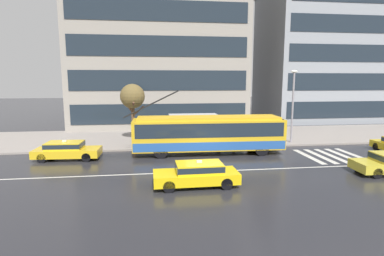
% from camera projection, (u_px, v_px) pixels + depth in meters
% --- Properties ---
extents(ground_plane, '(160.00, 160.00, 0.00)m').
position_uv_depth(ground_plane, '(206.00, 166.00, 20.23)').
color(ground_plane, '#27272C').
extents(sidewalk_slab, '(80.00, 10.00, 0.14)m').
position_uv_depth(sidewalk_slab, '(188.00, 137.00, 30.04)').
color(sidewalk_slab, gray).
rests_on(sidewalk_slab, ground_plane).
extents(crosswalk_stripe_edge_near, '(0.44, 4.40, 0.01)m').
position_uv_depth(crosswalk_stripe_edge_near, '(309.00, 156.00, 22.74)').
color(crosswalk_stripe_edge_near, beige).
rests_on(crosswalk_stripe_edge_near, ground_plane).
extents(crosswalk_stripe_inner_a, '(0.44, 4.40, 0.01)m').
position_uv_depth(crosswalk_stripe_inner_a, '(320.00, 156.00, 22.86)').
color(crosswalk_stripe_inner_a, beige).
rests_on(crosswalk_stripe_inner_a, ground_plane).
extents(crosswalk_stripe_center, '(0.44, 4.40, 0.01)m').
position_uv_depth(crosswalk_stripe_center, '(331.00, 156.00, 22.98)').
color(crosswalk_stripe_center, beige).
rests_on(crosswalk_stripe_center, ground_plane).
extents(crosswalk_stripe_inner_b, '(0.44, 4.40, 0.01)m').
position_uv_depth(crosswalk_stripe_inner_b, '(342.00, 155.00, 23.09)').
color(crosswalk_stripe_inner_b, beige).
rests_on(crosswalk_stripe_inner_b, ground_plane).
extents(crosswalk_stripe_edge_far, '(0.44, 4.40, 0.01)m').
position_uv_depth(crosswalk_stripe_edge_far, '(353.00, 155.00, 23.21)').
color(crosswalk_stripe_edge_far, beige).
rests_on(crosswalk_stripe_edge_far, ground_plane).
extents(lane_centre_line, '(72.00, 0.14, 0.01)m').
position_uv_depth(lane_centre_line, '(209.00, 171.00, 19.05)').
color(lane_centre_line, silver).
rests_on(lane_centre_line, ground_plane).
extents(trolleybus, '(12.07, 2.83, 4.84)m').
position_uv_depth(trolleybus, '(209.00, 133.00, 23.44)').
color(trolleybus, gold).
rests_on(trolleybus, ground_plane).
extents(taxi_oncoming_near, '(4.52, 1.80, 1.39)m').
position_uv_depth(taxi_oncoming_near, '(197.00, 173.00, 16.35)').
color(taxi_oncoming_near, yellow).
rests_on(taxi_oncoming_near, ground_plane).
extents(taxi_queued_behind_bus, '(4.61, 2.05, 1.39)m').
position_uv_depth(taxi_queued_behind_bus, '(67.00, 150.00, 21.86)').
color(taxi_queued_behind_bus, yellow).
rests_on(taxi_queued_behind_bus, ground_plane).
extents(bus_shelter, '(4.17, 1.72, 2.53)m').
position_uv_depth(bus_shelter, '(193.00, 121.00, 26.69)').
color(bus_shelter, gray).
rests_on(bus_shelter, sidewalk_slab).
extents(pedestrian_at_shelter, '(1.53, 1.53, 1.94)m').
position_uv_depth(pedestrian_at_shelter, '(219.00, 126.00, 26.17)').
color(pedestrian_at_shelter, navy).
rests_on(pedestrian_at_shelter, sidewalk_slab).
extents(pedestrian_approaching_curb, '(1.31, 1.31, 1.98)m').
position_uv_depth(pedestrian_approaching_curb, '(233.00, 126.00, 25.70)').
color(pedestrian_approaching_curb, black).
rests_on(pedestrian_approaching_curb, sidewalk_slab).
extents(pedestrian_walking_past, '(1.40, 1.40, 1.99)m').
position_uv_depth(pedestrian_walking_past, '(188.00, 124.00, 27.23)').
color(pedestrian_walking_past, '#51474E').
rests_on(pedestrian_walking_past, sidewalk_slab).
extents(pedestrian_waiting_by_pole, '(0.95, 0.95, 1.99)m').
position_uv_depth(pedestrian_waiting_by_pole, '(152.00, 125.00, 26.71)').
color(pedestrian_waiting_by_pole, '#4C4A44').
rests_on(pedestrian_waiting_by_pole, sidewalk_slab).
extents(street_lamp, '(0.60, 0.32, 6.29)m').
position_uv_depth(street_lamp, '(293.00, 100.00, 26.67)').
color(street_lamp, gray).
rests_on(street_lamp, sidewalk_slab).
extents(street_tree_bare, '(2.18, 2.34, 5.12)m').
position_uv_depth(street_tree_bare, '(132.00, 97.00, 27.16)').
color(street_tree_bare, brown).
rests_on(street_tree_bare, sidewalk_slab).
extents(office_tower_corner_left, '(20.41, 14.15, 21.92)m').
position_uv_depth(office_tower_corner_left, '(158.00, 37.00, 38.72)').
color(office_tower_corner_left, gray).
rests_on(office_tower_corner_left, ground_plane).
extents(office_tower_corner_right, '(22.07, 11.53, 17.77)m').
position_uv_depth(office_tower_corner_right, '(341.00, 56.00, 43.25)').
color(office_tower_corner_right, '#8F959D').
rests_on(office_tower_corner_right, ground_plane).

